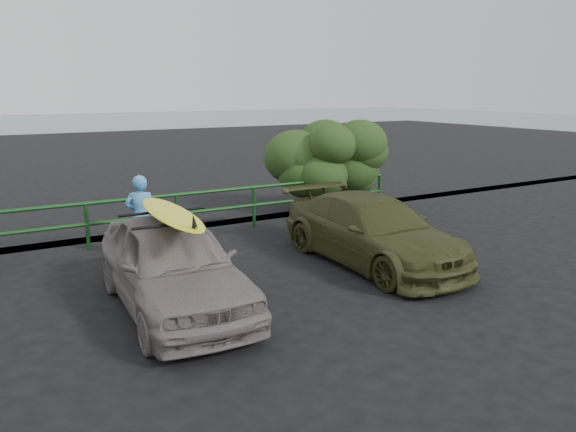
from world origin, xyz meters
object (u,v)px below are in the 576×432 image
object	(u,v)px
man	(141,217)
surfboard	(171,213)
guardrail	(134,220)
olive_vehicle	(373,231)
sedan	(173,264)

from	to	relation	value
man	surfboard	world-z (taller)	man
guardrail	olive_vehicle	bearing A→B (deg)	-46.69
olive_vehicle	man	distance (m)	4.63
guardrail	surfboard	size ratio (longest dim) A/B	5.08
sedan	olive_vehicle	distance (m)	4.18
guardrail	olive_vehicle	xyz separation A→B (m)	(3.64, -3.86, 0.14)
guardrail	sedan	world-z (taller)	sedan
guardrail	sedan	xyz separation A→B (m)	(-0.53, -4.16, 0.20)
guardrail	surfboard	distance (m)	4.31
guardrail	olive_vehicle	size ratio (longest dim) A/B	3.10
olive_vehicle	surfboard	bearing A→B (deg)	-175.09
man	surfboard	bearing A→B (deg)	107.69
guardrail	man	distance (m)	1.29
guardrail	man	size ratio (longest dim) A/B	8.17
sedan	olive_vehicle	size ratio (longest dim) A/B	0.94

